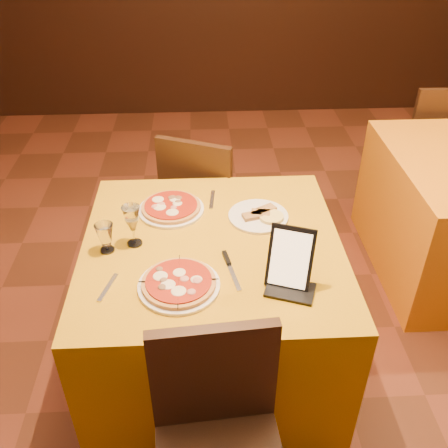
{
  "coord_description": "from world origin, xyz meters",
  "views": [
    {
      "loc": [
        -0.28,
        -1.42,
        2.04
      ],
      "look_at": [
        -0.2,
        0.25,
        0.86
      ],
      "focal_mm": 40.0,
      "sensor_mm": 36.0,
      "label": 1
    }
  ],
  "objects_px": {
    "wine_glass": "(133,226)",
    "tablet": "(290,258)",
    "chair_side_far": "(425,141)",
    "pizza_near": "(179,284)",
    "main_table": "(213,306)",
    "pizza_far": "(171,208)",
    "chair_main_far": "(208,199)",
    "water_glass": "(105,238)"
  },
  "relations": [
    {
      "from": "wine_glass",
      "to": "tablet",
      "type": "xyz_separation_m",
      "value": [
        0.61,
        -0.27,
        0.03
      ]
    },
    {
      "from": "chair_side_far",
      "to": "tablet",
      "type": "bearing_deg",
      "value": 55.13
    },
    {
      "from": "tablet",
      "to": "pizza_near",
      "type": "bearing_deg",
      "value": -159.37
    },
    {
      "from": "main_table",
      "to": "pizza_far",
      "type": "relative_size",
      "value": 3.62
    },
    {
      "from": "chair_side_far",
      "to": "wine_glass",
      "type": "relative_size",
      "value": 4.79
    },
    {
      "from": "chair_side_far",
      "to": "chair_main_far",
      "type": "bearing_deg",
      "value": 25.09
    },
    {
      "from": "main_table",
      "to": "pizza_near",
      "type": "bearing_deg",
      "value": -116.38
    },
    {
      "from": "tablet",
      "to": "chair_main_far",
      "type": "bearing_deg",
      "value": 124.61
    },
    {
      "from": "main_table",
      "to": "tablet",
      "type": "distance_m",
      "value": 0.63
    },
    {
      "from": "main_table",
      "to": "chair_side_far",
      "type": "bearing_deg",
      "value": 43.76
    },
    {
      "from": "main_table",
      "to": "chair_main_far",
      "type": "height_order",
      "value": "chair_main_far"
    },
    {
      "from": "pizza_near",
      "to": "pizza_far",
      "type": "distance_m",
      "value": 0.53
    },
    {
      "from": "water_glass",
      "to": "wine_glass",
      "type": "bearing_deg",
      "value": 19.94
    },
    {
      "from": "wine_glass",
      "to": "pizza_near",
      "type": "bearing_deg",
      "value": -55.47
    },
    {
      "from": "chair_main_far",
      "to": "pizza_far",
      "type": "relative_size",
      "value": 2.99
    },
    {
      "from": "main_table",
      "to": "tablet",
      "type": "height_order",
      "value": "tablet"
    },
    {
      "from": "wine_glass",
      "to": "tablet",
      "type": "relative_size",
      "value": 0.78
    },
    {
      "from": "pizza_near",
      "to": "tablet",
      "type": "relative_size",
      "value": 1.28
    },
    {
      "from": "pizza_near",
      "to": "wine_glass",
      "type": "bearing_deg",
      "value": 124.53
    },
    {
      "from": "pizza_near",
      "to": "wine_glass",
      "type": "xyz_separation_m",
      "value": [
        -0.19,
        0.28,
        0.08
      ]
    },
    {
      "from": "main_table",
      "to": "pizza_near",
      "type": "distance_m",
      "value": 0.49
    },
    {
      "from": "chair_main_far",
      "to": "wine_glass",
      "type": "xyz_separation_m",
      "value": [
        -0.33,
        -0.81,
        0.39
      ]
    },
    {
      "from": "main_table",
      "to": "tablet",
      "type": "xyz_separation_m",
      "value": [
        0.28,
        -0.26,
        0.49
      ]
    },
    {
      "from": "chair_main_far",
      "to": "water_glass",
      "type": "bearing_deg",
      "value": 85.9
    },
    {
      "from": "main_table",
      "to": "wine_glass",
      "type": "bearing_deg",
      "value": 178.24
    },
    {
      "from": "chair_side_far",
      "to": "tablet",
      "type": "height_order",
      "value": "tablet"
    },
    {
      "from": "water_glass",
      "to": "tablet",
      "type": "relative_size",
      "value": 0.53
    },
    {
      "from": "main_table",
      "to": "water_glass",
      "type": "distance_m",
      "value": 0.62
    },
    {
      "from": "pizza_far",
      "to": "tablet",
      "type": "bearing_deg",
      "value": -48.21
    },
    {
      "from": "chair_side_far",
      "to": "wine_glass",
      "type": "xyz_separation_m",
      "value": [
        -1.91,
        -1.51,
        0.39
      ]
    },
    {
      "from": "main_table",
      "to": "chair_main_far",
      "type": "relative_size",
      "value": 1.21
    },
    {
      "from": "wine_glass",
      "to": "water_glass",
      "type": "xyz_separation_m",
      "value": [
        -0.11,
        -0.04,
        -0.03
      ]
    },
    {
      "from": "pizza_far",
      "to": "wine_glass",
      "type": "height_order",
      "value": "wine_glass"
    },
    {
      "from": "wine_glass",
      "to": "water_glass",
      "type": "bearing_deg",
      "value": -160.06
    },
    {
      "from": "wine_glass",
      "to": "water_glass",
      "type": "relative_size",
      "value": 1.46
    },
    {
      "from": "pizza_near",
      "to": "water_glass",
      "type": "distance_m",
      "value": 0.39
    },
    {
      "from": "wine_glass",
      "to": "chair_side_far",
      "type": "bearing_deg",
      "value": 38.27
    },
    {
      "from": "main_table",
      "to": "water_glass",
      "type": "xyz_separation_m",
      "value": [
        -0.44,
        -0.03,
        0.44
      ]
    },
    {
      "from": "main_table",
      "to": "pizza_near",
      "type": "relative_size",
      "value": 3.51
    },
    {
      "from": "wine_glass",
      "to": "tablet",
      "type": "height_order",
      "value": "tablet"
    },
    {
      "from": "tablet",
      "to": "main_table",
      "type": "bearing_deg",
      "value": 156.86
    },
    {
      "from": "pizza_near",
      "to": "wine_glass",
      "type": "height_order",
      "value": "wine_glass"
    }
  ]
}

